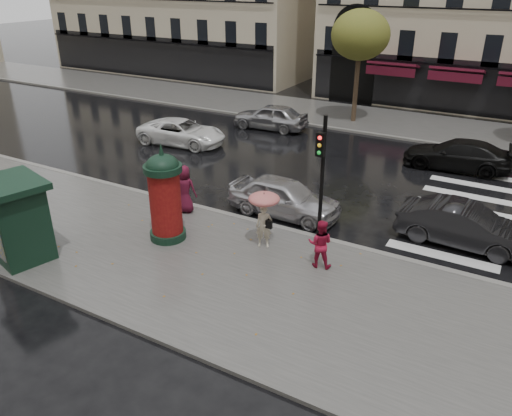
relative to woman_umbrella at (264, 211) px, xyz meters
The scene contains 18 objects.
ground 2.18m from the woman_umbrella, 113.72° to the right, with size 160.00×160.00×0.00m, color black.
near_sidewalk 2.52m from the woman_umbrella, 108.26° to the right, with size 90.00×7.00×0.12m, color #474744.
far_sidewalk 17.56m from the woman_umbrella, 92.17° to the left, with size 90.00×6.00×0.12m, color #474744.
near_kerb 2.12m from the woman_umbrella, 113.92° to the left, with size 90.00×0.25×0.14m, color slate.
far_kerb 14.57m from the woman_umbrella, 92.62° to the left, with size 90.00×0.25×0.14m, color slate.
zebra_crossing 9.80m from the woman_umbrella, 56.59° to the left, with size 3.60×11.75×0.01m, color silver.
tree_far_left 17.12m from the woman_umbrella, 99.17° to the left, with size 3.40×3.40×6.64m.
woman_umbrella is the anchor object (origin of this frame).
woman_red 2.19m from the woman_umbrella, ahead, with size 0.77×0.60×1.58m, color #A81435.
man_burgundy 4.04m from the woman_umbrella, 167.17° to the left, with size 0.90×0.59×1.85m, color #551126.
morris_column 3.38m from the woman_umbrella, 160.55° to the right, with size 1.28×1.28×3.43m.
traffic_light 2.31m from the woman_umbrella, 40.11° to the left, with size 0.28×0.41×4.38m.
newsstand 7.85m from the woman_umbrella, 145.65° to the right, with size 2.60×2.36×2.63m.
car_silver 2.84m from the woman_umbrella, 102.33° to the left, with size 1.76×4.37×1.49m, color #BCBBC1.
car_darkgrey 6.82m from the woman_umbrella, 32.04° to the left, with size 1.53×4.38×1.44m, color black.
car_white 12.18m from the woman_umbrella, 140.02° to the left, with size 2.21×4.80×1.33m, color white.
car_black 11.98m from the woman_umbrella, 68.91° to the left, with size 1.97×4.86×1.41m, color black.
car_far_silver 14.30m from the woman_umbrella, 117.03° to the left, with size 1.77×4.40×1.50m, color #A2A2A7.
Camera 1 is at (7.64, -11.40, 8.49)m, focal length 35.00 mm.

